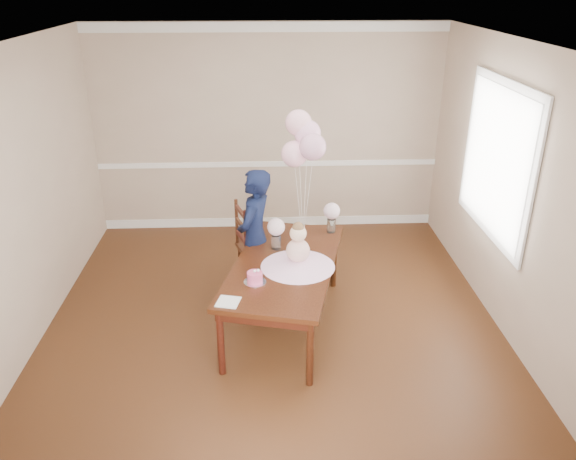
{
  "coord_description": "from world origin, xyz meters",
  "views": [
    {
      "loc": [
        -0.07,
        -4.69,
        3.22
      ],
      "look_at": [
        0.15,
        0.03,
        1.05
      ],
      "focal_mm": 35.0,
      "sensor_mm": 36.0,
      "label": 1
    }
  ],
  "objects_px": {
    "dining_table_top": "(284,265)",
    "birthday_cake": "(255,277)",
    "dining_chair_seat": "(258,248)",
    "woman": "(255,237)"
  },
  "relations": [
    {
      "from": "woman",
      "to": "dining_chair_seat",
      "type": "bearing_deg",
      "value": -163.5
    },
    {
      "from": "birthday_cake",
      "to": "woman",
      "type": "bearing_deg",
      "value": 90.48
    },
    {
      "from": "birthday_cake",
      "to": "dining_chair_seat",
      "type": "height_order",
      "value": "birthday_cake"
    },
    {
      "from": "dining_table_top",
      "to": "dining_chair_seat",
      "type": "height_order",
      "value": "dining_table_top"
    },
    {
      "from": "birthday_cake",
      "to": "dining_table_top",
      "type": "bearing_deg",
      "value": 52.43
    },
    {
      "from": "birthday_cake",
      "to": "dining_chair_seat",
      "type": "relative_size",
      "value": 0.33
    },
    {
      "from": "dining_table_top",
      "to": "birthday_cake",
      "type": "relative_size",
      "value": 13.33
    },
    {
      "from": "dining_chair_seat",
      "to": "birthday_cake",
      "type": "bearing_deg",
      "value": -109.1
    },
    {
      "from": "dining_table_top",
      "to": "woman",
      "type": "height_order",
      "value": "woman"
    },
    {
      "from": "birthday_cake",
      "to": "dining_chair_seat",
      "type": "distance_m",
      "value": 1.27
    }
  ]
}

